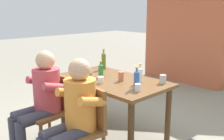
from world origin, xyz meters
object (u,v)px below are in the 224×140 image
cup_white (101,80)px  brick_kiosk (199,14)px  person_in_white_shirt (41,96)px  cup_glass (138,88)px  bottle_green (101,70)px  cup_terracotta (121,76)px  chair_near_left (50,107)px  bottle_blue (137,79)px  person_in_plaid_shirt (74,112)px  bottle_clear (140,74)px  cup_steel (163,79)px  bottle_olive (104,60)px  dining_table (112,87)px  chair_near_right (84,124)px  bottle_amber (77,69)px  table_knife (89,76)px

cup_white → brick_kiosk: size_ratio=0.03×
person_in_white_shirt → cup_glass: person_in_white_shirt is taller
brick_kiosk → bottle_green: bearing=-80.4°
person_in_white_shirt → cup_terracotta: person_in_white_shirt is taller
chair_near_left → cup_glass: chair_near_left is taller
bottle_green → bottle_blue: (0.63, -0.02, 0.01)m
person_in_plaid_shirt → bottle_clear: size_ratio=4.98×
bottle_blue → cup_steel: bearing=76.6°
bottle_clear → cup_white: size_ratio=2.94×
bottle_olive → dining_table: bearing=-31.7°
bottle_olive → cup_terracotta: 0.70m
chair_near_right → person_in_plaid_shirt: size_ratio=0.74×
cup_steel → bottle_amber: bearing=-148.1°
bottle_blue → cup_white: 0.47m
brick_kiosk → dining_table: bearing=-77.8°
cup_terracotta → bottle_green: bearing=-166.2°
person_in_white_shirt → person_in_plaid_shirt: (0.65, 0.00, 0.00)m
bottle_blue → table_knife: bottle_blue is taller
cup_glass → brick_kiosk: brick_kiosk is taller
bottle_blue → brick_kiosk: bearing=108.7°
chair_near_right → bottle_blue: bottle_blue is taller
chair_near_left → person_in_white_shirt: 0.20m
cup_white → brick_kiosk: bearing=102.0°
chair_near_right → bottle_olive: 1.39m
dining_table → cup_terracotta: size_ratio=12.38×
bottle_amber → table_knife: 0.19m
bottle_clear → cup_steel: bottle_clear is taller
chair_near_right → bottle_amber: size_ratio=3.44×
dining_table → person_in_plaid_shirt: bearing=-68.6°
bottle_green → cup_terracotta: bearing=13.8°
person_in_plaid_shirt → table_knife: 0.95m
dining_table → bottle_clear: size_ratio=6.11×
cup_white → bottle_clear: bearing=48.7°
chair_near_left → table_knife: chair_near_left is taller
person_in_white_shirt → cup_white: 0.72m
chair_near_right → cup_steel: (0.23, 1.04, 0.33)m
cup_steel → cup_white: cup_steel is taller
person_in_white_shirt → cup_glass: (0.88, 0.68, 0.15)m
chair_near_right → bottle_olive: bearing=129.0°
cup_terracotta → person_in_plaid_shirt: bearing=-77.6°
cup_steel → cup_white: (-0.52, -0.54, -0.01)m
table_knife → brick_kiosk: size_ratio=0.07×
bottle_green → table_knife: 0.19m
cup_glass → table_knife: (-0.86, 0.01, -0.04)m
person_in_plaid_shirt → cup_glass: size_ratio=14.07×
chair_near_left → person_in_white_shirt: bearing=-85.8°
cup_white → cup_steel: bearing=45.9°
chair_near_right → cup_glass: bearing=68.9°
chair_near_right → table_knife: bearing=137.2°
chair_near_right → cup_glass: size_ratio=10.38×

